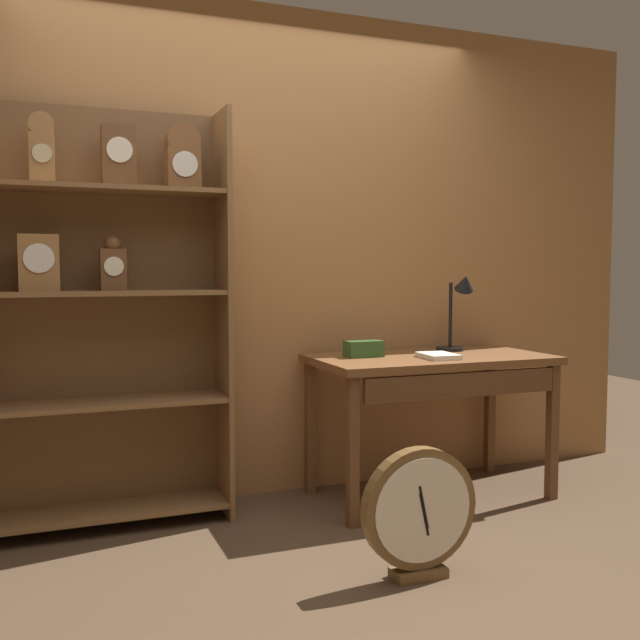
# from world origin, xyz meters

# --- Properties ---
(ground_plane) EXTENTS (10.00, 10.00, 0.00)m
(ground_plane) POSITION_xyz_m (0.00, 0.00, 0.00)
(ground_plane) COLOR #4C3826
(back_wood_panel) EXTENTS (4.80, 0.05, 2.60)m
(back_wood_panel) POSITION_xyz_m (0.00, 1.29, 1.30)
(back_wood_panel) COLOR #9E6B3D
(back_wood_panel) RESTS_ON ground
(bookshelf) EXTENTS (1.35, 0.31, 1.98)m
(bookshelf) POSITION_xyz_m (-0.92, 1.06, 1.06)
(bookshelf) COLOR brown
(bookshelf) RESTS_ON ground
(workbench) EXTENTS (1.25, 0.66, 0.76)m
(workbench) POSITION_xyz_m (0.85, 0.87, 0.67)
(workbench) COLOR brown
(workbench) RESTS_ON ground
(desk_lamp) EXTENTS (0.21, 0.21, 0.45)m
(desk_lamp) POSITION_xyz_m (1.10, 1.03, 1.01)
(desk_lamp) COLOR black
(desk_lamp) RESTS_ON workbench
(toolbox_small) EXTENTS (0.19, 0.11, 0.08)m
(toolbox_small) POSITION_xyz_m (0.49, 0.98, 0.80)
(toolbox_small) COLOR #2D5123
(toolbox_small) RESTS_ON workbench
(open_repair_manual) EXTENTS (0.17, 0.23, 0.02)m
(open_repair_manual) POSITION_xyz_m (0.82, 0.78, 0.77)
(open_repair_manual) COLOR silver
(open_repair_manual) RESTS_ON workbench
(round_clock_large) EXTENTS (0.48, 0.11, 0.52)m
(round_clock_large) POSITION_xyz_m (0.29, 0.01, 0.27)
(round_clock_large) COLOR brown
(round_clock_large) RESTS_ON ground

